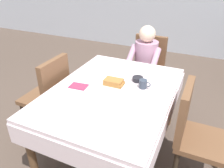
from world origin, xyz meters
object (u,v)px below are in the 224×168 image
(dining_table_main, at_px, (112,98))
(plate_breakfast, at_px, (113,86))
(chair_left_side, at_px, (50,92))
(chair_diner, at_px, (147,65))
(diner_person, at_px, (145,60))
(breakfast_stack, at_px, (114,82))
(bowl_butter, at_px, (138,79))
(knife_right_of_plate, at_px, (130,91))
(chair_right_side, at_px, (193,129))
(spoon_near_edge, at_px, (103,103))
(syrup_pitcher, at_px, (92,72))
(fork_left_of_plate, at_px, (95,83))
(cup_coffee, at_px, (143,84))

(dining_table_main, relative_size, plate_breakfast, 5.44)
(chair_left_side, xyz_separation_m, plate_breakfast, (0.75, 0.06, 0.22))
(dining_table_main, height_order, chair_diner, chair_diner)
(dining_table_main, distance_m, diner_person, 1.01)
(chair_left_side, distance_m, breakfast_stack, 0.80)
(diner_person, xyz_separation_m, bowl_butter, (0.14, -0.75, 0.09))
(plate_breakfast, height_order, bowl_butter, bowl_butter)
(chair_left_side, xyz_separation_m, knife_right_of_plate, (0.94, 0.04, 0.21))
(diner_person, bearing_deg, breakfast_stack, 87.84)
(chair_right_side, height_order, spoon_near_edge, chair_right_side)
(syrup_pitcher, relative_size, fork_left_of_plate, 0.44)
(dining_table_main, relative_size, knife_right_of_plate, 7.62)
(chair_diner, xyz_separation_m, cup_coffee, (0.24, -1.02, 0.25))
(bowl_butter, xyz_separation_m, spoon_near_edge, (-0.14, -0.52, -0.02))
(plate_breakfast, distance_m, breakfast_stack, 0.04)
(chair_diner, distance_m, knife_right_of_plate, 1.16)
(chair_diner, distance_m, chair_right_side, 1.39)
(cup_coffee, distance_m, spoon_near_edge, 0.47)
(diner_person, xyz_separation_m, spoon_near_edge, (0.00, -1.26, 0.07))
(diner_person, height_order, cup_coffee, diner_person)
(diner_person, height_order, fork_left_of_plate, diner_person)
(plate_breakfast, xyz_separation_m, spoon_near_edge, (0.05, -0.31, -0.01))
(diner_person, height_order, knife_right_of_plate, diner_person)
(plate_breakfast, relative_size, syrup_pitcher, 3.50)
(knife_right_of_plate, bearing_deg, cup_coffee, -40.64)
(chair_diner, height_order, fork_left_of_plate, chair_diner)
(dining_table_main, xyz_separation_m, diner_person, (0.02, 1.01, 0.02))
(bowl_butter, bearing_deg, chair_diner, 99.06)
(dining_table_main, xyz_separation_m, fork_left_of_plate, (-0.21, 0.04, 0.09))
(chair_diner, distance_m, chair_left_side, 1.41)
(chair_right_side, distance_m, fork_left_of_plate, 1.01)
(syrup_pitcher, relative_size, spoon_near_edge, 0.53)
(fork_left_of_plate, bearing_deg, syrup_pitcher, 32.52)
(plate_breakfast, xyz_separation_m, bowl_butter, (0.18, 0.21, 0.01))
(syrup_pitcher, bearing_deg, chair_left_side, -157.21)
(chair_right_side, relative_size, syrup_pitcher, 11.62)
(diner_person, relative_size, syrup_pitcher, 14.00)
(diner_person, xyz_separation_m, chair_right_side, (0.75, -1.01, -0.14))
(diner_person, distance_m, chair_right_side, 1.27)
(fork_left_of_plate, bearing_deg, bowl_butter, -61.64)
(dining_table_main, relative_size, cup_coffee, 13.49)
(chair_diner, relative_size, chair_left_side, 1.00)
(cup_coffee, bearing_deg, bowl_butter, 129.00)
(diner_person, height_order, bowl_butter, diner_person)
(chair_right_side, xyz_separation_m, breakfast_stack, (-0.79, 0.07, 0.25))
(bowl_butter, bearing_deg, chair_left_side, -163.92)
(chair_right_side, bearing_deg, fork_left_of_plate, -92.49)
(chair_right_side, bearing_deg, chair_left_side, -90.00)
(diner_person, relative_size, knife_right_of_plate, 5.60)
(chair_diner, relative_size, syrup_pitcher, 11.62)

